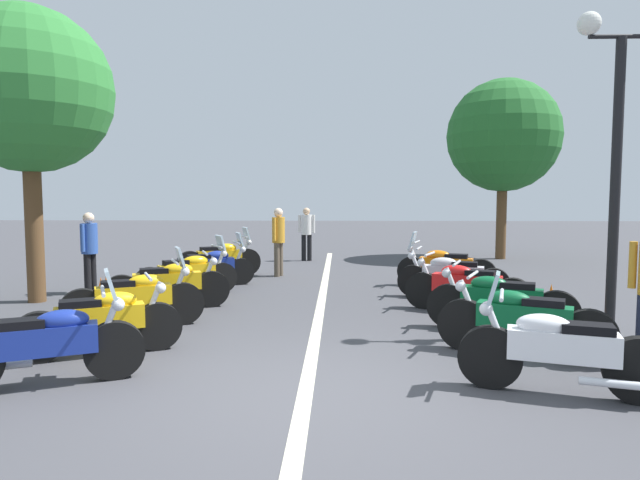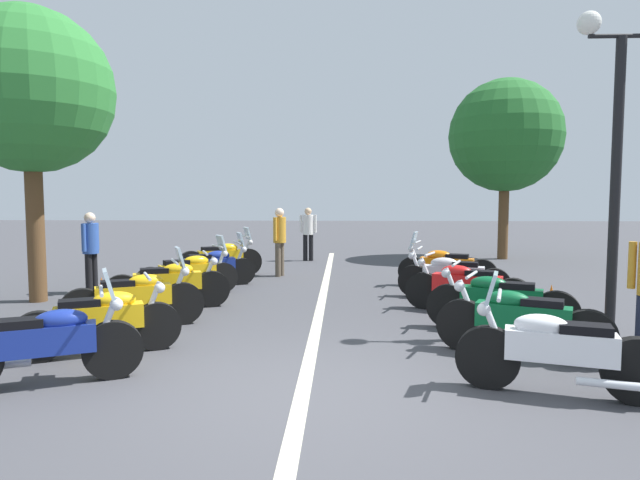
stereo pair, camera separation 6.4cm
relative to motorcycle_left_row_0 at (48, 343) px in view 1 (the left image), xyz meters
The scene contains 24 objects.
ground_plane 2.75m from the motorcycle_left_row_0, 93.06° to the right, with size 80.00×80.00×0.00m, color #424247.
lane_centre_stripe 5.27m from the motorcycle_left_row_0, 30.97° to the right, with size 18.30×0.16×0.01m, color beige.
motorcycle_left_row_0 is the anchor object (origin of this frame).
motorcycle_left_row_1 1.13m from the motorcycle_left_row_0, ahead, with size 1.04×1.86×0.99m.
motorcycle_left_row_2 2.53m from the motorcycle_left_row_0, ahead, with size 1.06×1.95×1.22m.
motorcycle_left_row_3 3.93m from the motorcycle_left_row_0, ahead, with size 0.99×2.09×1.01m.
motorcycle_left_row_4 5.29m from the motorcycle_left_row_0, ahead, with size 1.24×1.84×1.20m.
motorcycle_left_row_5 6.45m from the motorcycle_left_row_0, ahead, with size 1.02×1.92×1.19m.
motorcycle_left_row_6 7.90m from the motorcycle_left_row_0, ahead, with size 1.12×1.95×1.23m.
motorcycle_right_row_0 5.25m from the motorcycle_left_row_0, 90.49° to the right, with size 0.89×1.98×1.22m.
motorcycle_right_row_1 5.47m from the motorcycle_left_row_0, 76.50° to the right, with size 1.05×2.01×1.01m.
motorcycle_right_row_2 5.96m from the motorcycle_left_row_0, 65.01° to the right, with size 0.99×2.08×1.01m.
motorcycle_right_row_3 6.51m from the motorcycle_left_row_0, 53.30° to the right, with size 1.06×2.04×1.01m.
motorcycle_right_row_4 7.36m from the motorcycle_left_row_0, 45.42° to the right, with size 0.90×2.12×1.00m.
motorcycle_right_row_5 8.43m from the motorcycle_left_row_0, 39.45° to the right, with size 0.94×2.09×1.22m.
street_lamp_twin_globe 7.80m from the motorcycle_left_row_0, 71.05° to the right, with size 0.32×1.22×4.54m.
traffic_cone_0 7.15m from the motorcycle_left_row_0, 63.57° to the right, with size 0.36×0.36×0.61m.
traffic_cone_1 4.43m from the motorcycle_left_row_0, 15.96° to the left, with size 0.36×0.36×0.61m.
traffic_cone_2 3.81m from the motorcycle_left_row_0, 16.20° to the left, with size 0.36×0.36×0.61m.
bystander_0 8.21m from the motorcycle_left_row_0, 10.66° to the right, with size 0.50×0.32×1.71m.
bystander_2 11.57m from the motorcycle_left_row_0, 10.04° to the right, with size 0.32×0.53×1.65m.
bystander_3 5.87m from the motorcycle_left_row_0, 20.94° to the left, with size 0.52×0.32×1.67m.
roadside_tree_0 6.34m from the motorcycle_left_row_0, 30.74° to the left, with size 3.05×3.05×5.49m.
roadside_tree_1 15.08m from the motorcycle_left_row_0, 34.09° to the right, with size 3.54×3.54×5.70m.
Camera 1 is at (-5.33, -0.35, 1.99)m, focal length 30.55 mm.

